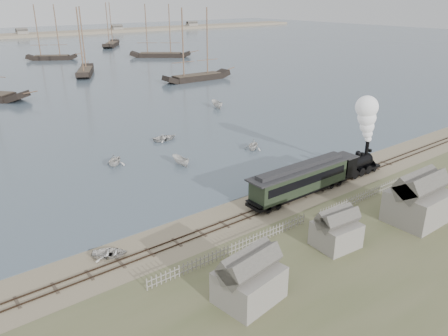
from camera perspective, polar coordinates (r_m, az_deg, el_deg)
ground at (r=50.84m, az=2.26°, el=-5.18°), size 600.00×600.00×0.00m
rail_track at (r=49.48m, az=3.75°, el=-5.96°), size 120.00×1.80×0.16m
picket_fence_west at (r=42.55m, az=1.54°, el=-10.98°), size 19.00×0.10×1.20m
picket_fence_east at (r=54.85m, az=17.53°, el=-4.15°), size 15.00×0.10×1.20m
shed_left at (r=36.97m, az=3.26°, el=-16.73°), size 5.00×4.00×4.10m
shed_mid at (r=44.92m, az=14.27°, el=-9.81°), size 4.00×3.50×3.60m
shed_right at (r=52.34m, az=23.62°, el=-6.31°), size 6.00×5.00×5.10m
locomotive at (r=61.66m, az=17.86°, el=3.45°), size 8.31×3.10×10.36m
passenger_coach at (r=53.35m, az=9.91°, el=-1.43°), size 15.18×2.93×3.69m
beached_dinghy at (r=43.18m, az=-14.69°, el=-10.70°), size 3.80×4.10×0.69m
rowboat_1 at (r=64.54m, az=-14.08°, el=1.04°), size 4.25×4.33×1.73m
rowboat_2 at (r=63.14m, az=-5.70°, el=0.94°), size 3.52×1.65×1.31m
rowboat_3 at (r=74.64m, az=-7.71°, el=3.96°), size 3.14×4.28×0.86m
rowboat_4 at (r=69.25m, az=3.83°, el=3.04°), size 3.94×4.10×1.67m
rowboat_5 at (r=95.66m, az=-0.94°, el=8.30°), size 4.31×2.31×1.58m
schooner_3 at (r=142.82m, az=-18.09°, el=15.47°), size 12.50×19.21×20.00m
schooner_4 at (r=127.16m, az=-3.61°, el=15.80°), size 21.10×5.32×20.00m
schooner_5 at (r=178.81m, az=-8.46°, el=17.31°), size 21.94×18.77×20.00m
schooner_8 at (r=181.38m, az=-21.98°, el=16.10°), size 17.84×12.67×20.00m
schooner_9 at (r=222.80m, az=-14.74°, el=17.68°), size 16.89×21.48×20.00m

